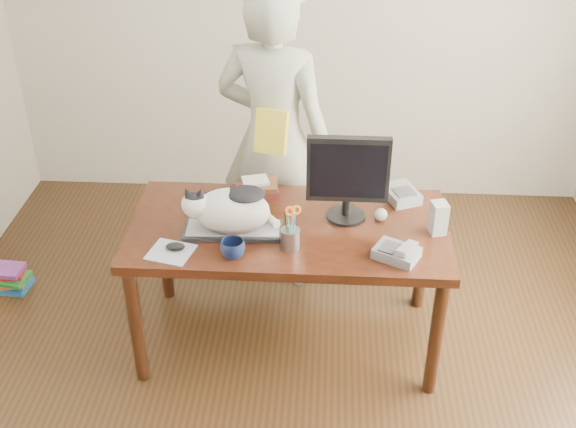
{
  "coord_description": "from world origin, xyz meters",
  "views": [
    {
      "loc": [
        0.18,
        -2.42,
        2.74
      ],
      "look_at": [
        0.0,
        0.55,
        0.85
      ],
      "focal_mm": 45.0,
      "sensor_mm": 36.0,
      "label": 1
    }
  ],
  "objects_px": {
    "calculator": "(401,194)",
    "person": "(274,140)",
    "phone": "(398,252)",
    "baseball": "(381,215)",
    "keyboard": "(233,230)",
    "coffee_mug": "(233,249)",
    "mouse": "(176,247)",
    "monitor": "(348,174)",
    "book_pile_b": "(8,278)",
    "pen_cup": "(290,236)",
    "book_stack": "(258,187)",
    "cat": "(229,209)",
    "desk": "(289,241)",
    "speaker": "(438,218)"
  },
  "relations": [
    {
      "from": "pen_cup",
      "to": "cat",
      "type": "bearing_deg",
      "value": 160.16
    },
    {
      "from": "keyboard",
      "to": "monitor",
      "type": "xyz_separation_m",
      "value": [
        0.56,
        0.16,
        0.25
      ]
    },
    {
      "from": "baseball",
      "to": "person",
      "type": "xyz_separation_m",
      "value": [
        -0.58,
        0.54,
        0.13
      ]
    },
    {
      "from": "book_stack",
      "to": "calculator",
      "type": "height_order",
      "value": "book_stack"
    },
    {
      "from": "cat",
      "to": "pen_cup",
      "type": "relative_size",
      "value": 2.03
    },
    {
      "from": "cat",
      "to": "book_stack",
      "type": "bearing_deg",
      "value": 73.41
    },
    {
      "from": "monitor",
      "to": "person",
      "type": "distance_m",
      "value": 0.68
    },
    {
      "from": "pen_cup",
      "to": "mouse",
      "type": "distance_m",
      "value": 0.55
    },
    {
      "from": "calculator",
      "to": "person",
      "type": "bearing_deg",
      "value": 132.46
    },
    {
      "from": "pen_cup",
      "to": "book_stack",
      "type": "bearing_deg",
      "value": 112.02
    },
    {
      "from": "calculator",
      "to": "person",
      "type": "distance_m",
      "value": 0.78
    },
    {
      "from": "speaker",
      "to": "monitor",
      "type": "bearing_deg",
      "value": 154.32
    },
    {
      "from": "speaker",
      "to": "book_pile_b",
      "type": "height_order",
      "value": "speaker"
    },
    {
      "from": "desk",
      "to": "book_pile_b",
      "type": "bearing_deg",
      "value": 171.03
    },
    {
      "from": "keyboard",
      "to": "book_stack",
      "type": "bearing_deg",
      "value": 75.41
    },
    {
      "from": "keyboard",
      "to": "coffee_mug",
      "type": "relative_size",
      "value": 4.3
    },
    {
      "from": "phone",
      "to": "person",
      "type": "height_order",
      "value": "person"
    },
    {
      "from": "phone",
      "to": "baseball",
      "type": "relative_size",
      "value": 3.7
    },
    {
      "from": "person",
      "to": "calculator",
      "type": "bearing_deg",
      "value": 171.95
    },
    {
      "from": "cat",
      "to": "monitor",
      "type": "xyz_separation_m",
      "value": [
        0.57,
        0.16,
        0.12
      ]
    },
    {
      "from": "coffee_mug",
      "to": "baseball",
      "type": "distance_m",
      "value": 0.79
    },
    {
      "from": "book_stack",
      "to": "person",
      "type": "height_order",
      "value": "person"
    },
    {
      "from": "pen_cup",
      "to": "coffee_mug",
      "type": "height_order",
      "value": "pen_cup"
    },
    {
      "from": "pen_cup",
      "to": "monitor",
      "type": "bearing_deg",
      "value": 45.69
    },
    {
      "from": "keyboard",
      "to": "book_stack",
      "type": "height_order",
      "value": "book_stack"
    },
    {
      "from": "coffee_mug",
      "to": "book_pile_b",
      "type": "distance_m",
      "value": 1.76
    },
    {
      "from": "calculator",
      "to": "mouse",
      "type": "bearing_deg",
      "value": -176.69
    },
    {
      "from": "coffee_mug",
      "to": "calculator",
      "type": "bearing_deg",
      "value": 35.17
    },
    {
      "from": "keyboard",
      "to": "person",
      "type": "height_order",
      "value": "person"
    },
    {
      "from": "keyboard",
      "to": "calculator",
      "type": "bearing_deg",
      "value": 21.51
    },
    {
      "from": "desk",
      "to": "phone",
      "type": "distance_m",
      "value": 0.64
    },
    {
      "from": "monitor",
      "to": "book_pile_b",
      "type": "bearing_deg",
      "value": 172.33
    },
    {
      "from": "book_stack",
      "to": "desk",
      "type": "bearing_deg",
      "value": -61.2
    },
    {
      "from": "coffee_mug",
      "to": "calculator",
      "type": "distance_m",
      "value": 1.01
    },
    {
      "from": "coffee_mug",
      "to": "person",
      "type": "height_order",
      "value": "person"
    },
    {
      "from": "mouse",
      "to": "phone",
      "type": "relative_size",
      "value": 0.42
    },
    {
      "from": "mouse",
      "to": "coffee_mug",
      "type": "relative_size",
      "value": 0.89
    },
    {
      "from": "phone",
      "to": "person",
      "type": "relative_size",
      "value": 0.13
    },
    {
      "from": "desk",
      "to": "speaker",
      "type": "relative_size",
      "value": 9.62
    },
    {
      "from": "monitor",
      "to": "calculator",
      "type": "xyz_separation_m",
      "value": [
        0.29,
        0.22,
        -0.23
      ]
    },
    {
      "from": "mouse",
      "to": "book_pile_b",
      "type": "xyz_separation_m",
      "value": [
        -1.2,
        0.6,
        -0.7
      ]
    },
    {
      "from": "baseball",
      "to": "person",
      "type": "height_order",
      "value": "person"
    },
    {
      "from": "coffee_mug",
      "to": "book_stack",
      "type": "bearing_deg",
      "value": 84.27
    },
    {
      "from": "keyboard",
      "to": "book_stack",
      "type": "xyz_separation_m",
      "value": [
        0.09,
        0.39,
        0.02
      ]
    },
    {
      "from": "pen_cup",
      "to": "mouse",
      "type": "height_order",
      "value": "pen_cup"
    },
    {
      "from": "keyboard",
      "to": "coffee_mug",
      "type": "height_order",
      "value": "coffee_mug"
    },
    {
      "from": "keyboard",
      "to": "calculator",
      "type": "relative_size",
      "value": 2.0
    },
    {
      "from": "cat",
      "to": "mouse",
      "type": "bearing_deg",
      "value": -147.82
    },
    {
      "from": "phone",
      "to": "calculator",
      "type": "relative_size",
      "value": 0.98
    },
    {
      "from": "desk",
      "to": "speaker",
      "type": "distance_m",
      "value": 0.78
    }
  ]
}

